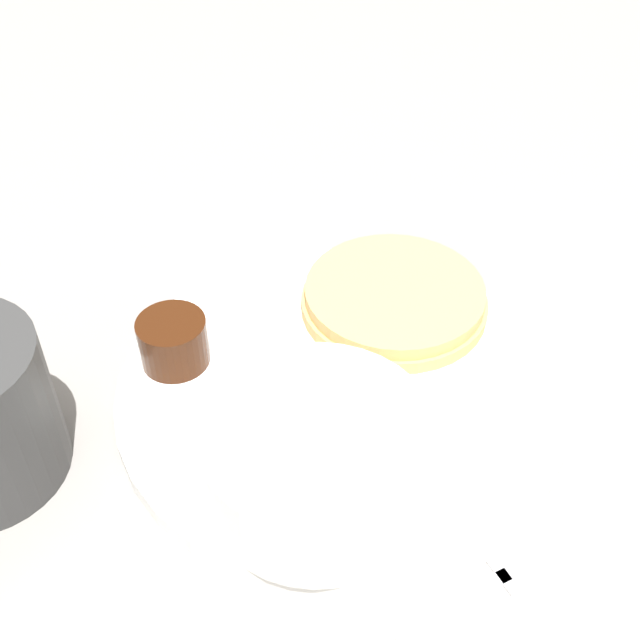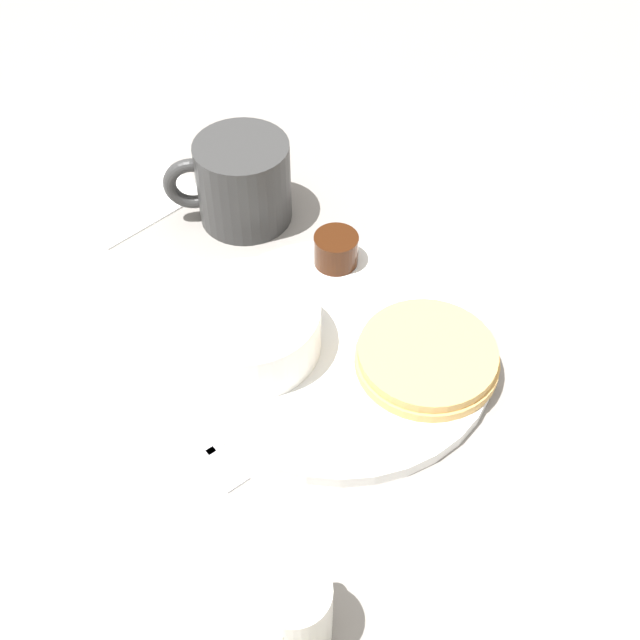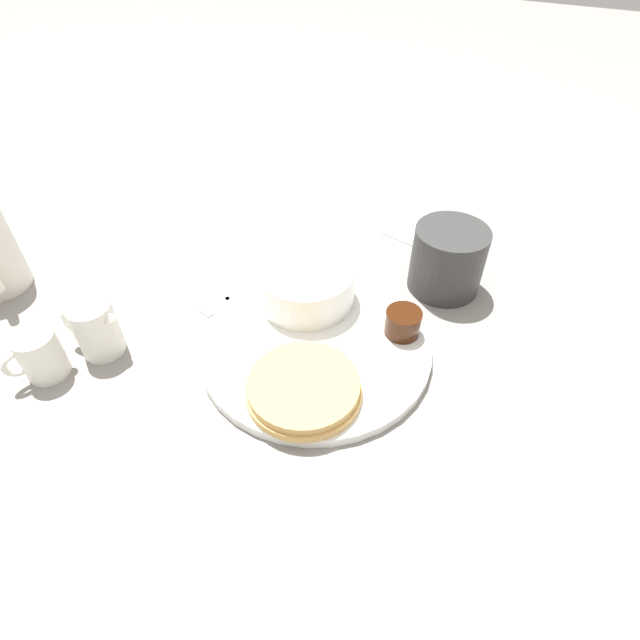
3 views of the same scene
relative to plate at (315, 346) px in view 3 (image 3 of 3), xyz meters
The scene contains 11 objects.
ground_plane 0.01m from the plate, ahead, with size 4.00×4.00×0.00m, color gray.
plate is the anchor object (origin of this frame).
pancake_stack 0.08m from the plate, 107.79° to the left, with size 0.12×0.12×0.02m.
bowl 0.08m from the plate, 54.21° to the right, with size 0.12×0.12×0.05m.
syrup_cup 0.10m from the plate, 144.21° to the right, with size 0.04×0.04×0.03m.
butter_ramekin 0.10m from the plate, 63.21° to the right, with size 0.04×0.04×0.04m.
coffee_mug 0.21m from the plate, 117.94° to the right, with size 0.10×0.11×0.09m.
creamer_pitcher_near 0.25m from the plate, 26.77° to the left, with size 0.07×0.05×0.07m.
creamer_pitcher_far 0.30m from the plate, 33.56° to the left, with size 0.04×0.06×0.06m.
fork 0.14m from the plate, 18.44° to the right, with size 0.06×0.15×0.00m.
napkin 0.30m from the plate, 99.67° to the right, with size 0.14×0.11×0.00m.
Camera 3 is at (-0.18, 0.35, 0.42)m, focal length 28.00 mm.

